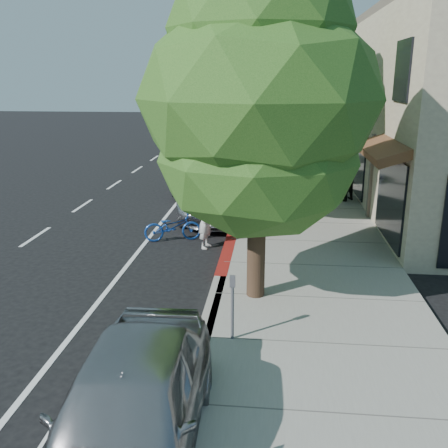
# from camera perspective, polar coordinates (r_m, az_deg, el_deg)

# --- Properties ---
(ground) EXTENTS (120.00, 120.00, 0.00)m
(ground) POSITION_cam_1_polar(r_m,az_deg,el_deg) (13.28, 0.05, -4.93)
(ground) COLOR black
(ground) RESTS_ON ground
(sidewalk) EXTENTS (4.60, 56.00, 0.15)m
(sidewalk) POSITION_cam_1_polar(r_m,az_deg,el_deg) (20.88, 8.58, 3.06)
(sidewalk) COLOR gray
(sidewalk) RESTS_ON ground
(curb) EXTENTS (0.30, 56.00, 0.15)m
(curb) POSITION_cam_1_polar(r_m,az_deg,el_deg) (20.89, 2.26, 3.24)
(curb) COLOR #9E998E
(curb) RESTS_ON ground
(curb_red_segment) EXTENTS (0.32, 4.00, 0.15)m
(curb_red_segment) POSITION_cam_1_polar(r_m,az_deg,el_deg) (14.19, 0.46, -3.18)
(curb_red_segment) COLOR maroon
(curb_red_segment) RESTS_ON ground
(storefront_building) EXTENTS (10.00, 36.00, 7.00)m
(storefront_building) POSITION_cam_1_polar(r_m,az_deg,el_deg) (31.47, 21.79, 12.86)
(storefront_building) COLOR beige
(storefront_building) RESTS_ON ground
(street_tree_0) EXTENTS (4.91, 4.91, 7.20)m
(street_tree_0) POSITION_cam_1_polar(r_m,az_deg,el_deg) (10.32, 4.03, 13.58)
(street_tree_0) COLOR black
(street_tree_0) RESTS_ON ground
(street_tree_1) EXTENTS (5.09, 5.09, 8.19)m
(street_tree_1) POSITION_cam_1_polar(r_m,az_deg,el_deg) (16.31, 4.83, 17.09)
(street_tree_1) COLOR black
(street_tree_1) RESTS_ON ground
(street_tree_2) EXTENTS (4.76, 4.76, 7.65)m
(street_tree_2) POSITION_cam_1_polar(r_m,az_deg,el_deg) (22.31, 5.14, 16.02)
(street_tree_2) COLOR black
(street_tree_2) RESTS_ON ground
(street_tree_3) EXTENTS (5.11, 5.11, 7.71)m
(street_tree_3) POSITION_cam_1_polar(r_m,az_deg,el_deg) (28.31, 5.33, 16.02)
(street_tree_3) COLOR black
(street_tree_3) RESTS_ON ground
(street_tree_4) EXTENTS (4.51, 4.51, 7.21)m
(street_tree_4) POSITION_cam_1_polar(r_m,az_deg,el_deg) (34.31, 5.45, 15.67)
(street_tree_4) COLOR black
(street_tree_4) RESTS_ON ground
(street_tree_5) EXTENTS (5.26, 5.26, 7.89)m
(street_tree_5) POSITION_cam_1_polar(r_m,az_deg,el_deg) (40.31, 5.55, 16.26)
(street_tree_5) COLOR black
(street_tree_5) RESTS_ON ground
(cyclist) EXTENTS (0.50, 0.68, 1.69)m
(cyclist) POSITION_cam_1_polar(r_m,az_deg,el_deg) (14.53, -2.08, 0.47)
(cyclist) COLOR silver
(cyclist) RESTS_ON ground
(bicycle) EXTENTS (1.84, 1.07, 0.91)m
(bicycle) POSITION_cam_1_polar(r_m,az_deg,el_deg) (15.32, -5.89, -0.28)
(bicycle) COLOR #1744A1
(bicycle) RESTS_ON ground
(silver_suv) EXTENTS (3.65, 6.77, 1.81)m
(silver_suv) POSITION_cam_1_polar(r_m,az_deg,el_deg) (18.33, -0.16, 4.04)
(silver_suv) COLOR #B0B0B5
(silver_suv) RESTS_ON ground
(dark_sedan) EXTENTS (1.55, 4.09, 1.33)m
(dark_sedan) POSITION_cam_1_polar(r_m,az_deg,el_deg) (21.98, -3.32, 5.46)
(dark_sedan) COLOR black
(dark_sedan) RESTS_ON ground
(white_pickup) EXTENTS (2.79, 5.53, 1.54)m
(white_pickup) POSITION_cam_1_polar(r_m,az_deg,el_deg) (27.82, -1.28, 8.01)
(white_pickup) COLOR white
(white_pickup) RESTS_ON ground
(dark_suv_far) EXTENTS (2.22, 5.43, 1.84)m
(dark_suv_far) POSITION_cam_1_polar(r_m,az_deg,el_deg) (36.24, 3.05, 10.20)
(dark_suv_far) COLOR black
(dark_suv_far) RESTS_ON ground
(near_car_a) EXTENTS (2.00, 4.65, 1.56)m
(near_car_a) POSITION_cam_1_polar(r_m,az_deg,el_deg) (6.88, -10.69, -20.03)
(near_car_a) COLOR #9D9CA1
(near_car_a) RESTS_ON ground
(pedestrian) EXTENTS (1.11, 1.11, 1.81)m
(pedestrian) POSITION_cam_1_polar(r_m,az_deg,el_deg) (20.13, 13.64, 5.14)
(pedestrian) COLOR black
(pedestrian) RESTS_ON sidewalk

